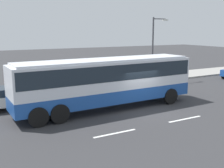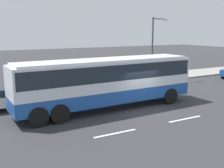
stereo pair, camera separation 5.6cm
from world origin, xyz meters
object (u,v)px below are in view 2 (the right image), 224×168
at_px(pedestrian_near_curb, 83,75).
at_px(street_lamp, 154,44).
at_px(car_white_minivan, 9,97).
at_px(coach_bus, 107,78).

distance_m(pedestrian_near_curb, street_lamp, 7.73).
height_order(car_white_minivan, street_lamp, street_lamp).
distance_m(coach_bus, street_lamp, 10.81).
height_order(car_white_minivan, pedestrian_near_curb, pedestrian_near_curb).
bearing_deg(pedestrian_near_curb, car_white_minivan, -130.44).
xyz_separation_m(coach_bus, car_white_minivan, (-5.60, 3.11, -1.27)).
bearing_deg(car_white_minivan, pedestrian_near_curb, 31.71).
relative_size(car_white_minivan, pedestrian_near_curb, 2.58).
bearing_deg(street_lamp, coach_bus, -143.80).
bearing_deg(street_lamp, car_white_minivan, -167.33).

